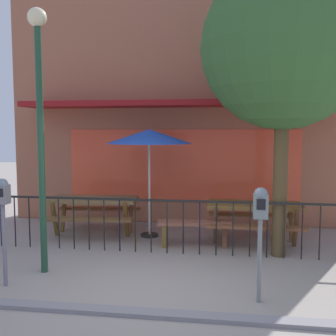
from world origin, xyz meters
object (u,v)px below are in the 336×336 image
street_tree (284,47)px  patio_bench (195,228)px  picnic_table_right (254,212)px  patio_umbrella (149,137)px  picnic_table_left (94,206)px  parking_meter_near (260,214)px  parking_meter_far (3,203)px  street_lamp (40,103)px

street_tree → patio_bench: bearing=166.8°
picnic_table_right → patio_umbrella: bearing=175.6°
picnic_table_left → picnic_table_right: 3.29m
picnic_table_left → parking_meter_near: bearing=-42.8°
parking_meter_near → picnic_table_left: bearing=137.2°
picnic_table_right → parking_meter_near: bearing=-92.3°
patio_umbrella → parking_meter_near: patio_umbrella is taller
picnic_table_left → parking_meter_far: 2.97m
picnic_table_right → parking_meter_near: size_ratio=1.22×
picnic_table_left → parking_meter_near: parking_meter_near is taller
picnic_table_left → patio_bench: (2.17, -0.58, -0.26)m
street_tree → street_lamp: 4.05m
parking_meter_near → street_lamp: street_lamp is taller
parking_meter_near → patio_bench: bearing=113.1°
picnic_table_right → street_lamp: (-3.31, -2.13, 1.98)m
picnic_table_right → patio_umbrella: size_ratio=0.82×
picnic_table_right → patio_bench: (-1.12, -0.42, -0.26)m
parking_meter_far → street_lamp: bearing=64.2°
picnic_table_right → parking_meter_far: (-3.60, -2.74, 0.57)m
picnic_table_left → parking_meter_near: (3.18, -2.94, 0.53)m
patio_umbrella → patio_bench: bearing=-30.8°
picnic_table_left → picnic_table_right: size_ratio=1.06×
patio_bench → street_tree: bearing=-13.2°
patio_umbrella → parking_meter_near: (1.98, -2.94, -0.90)m
parking_meter_far → street_lamp: (0.29, 0.61, 1.41)m
picnic_table_right → patio_umbrella: patio_umbrella is taller
picnic_table_right → parking_meter_near: 2.83m
patio_umbrella → street_tree: street_tree is taller
picnic_table_right → patio_bench: picnic_table_right is taller
patio_bench → parking_meter_far: bearing=-137.0°
patio_bench → street_tree: 3.56m
parking_meter_near → patio_umbrella: bearing=124.0°
parking_meter_far → patio_bench: bearing=43.0°
patio_bench → street_lamp: street_lamp is taller
picnic_table_left → parking_meter_far: bearing=-96.2°
picnic_table_right → street_lamp: size_ratio=0.45×
patio_umbrella → street_lamp: street_lamp is taller
parking_meter_near → street_tree: street_tree is taller
picnic_table_left → parking_meter_near: 4.36m
street_tree → parking_meter_near: bearing=-103.7°
picnic_table_right → street_tree: 3.08m
picnic_table_right → patio_umbrella: 2.54m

